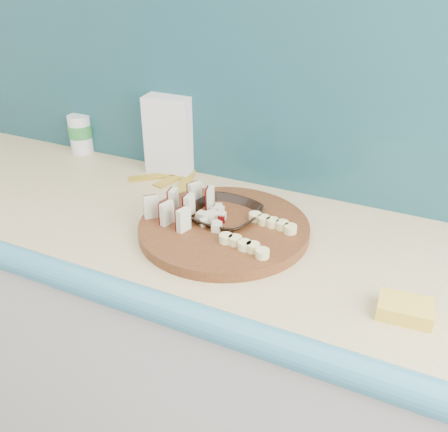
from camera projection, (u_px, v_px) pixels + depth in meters
kitchen_counter at (159, 348)px, 1.47m from camera, size 2.20×0.63×0.91m
backsplash at (200, 87)px, 1.36m from camera, size 2.20×0.02×0.50m
cutting_board at (224, 228)px, 1.16m from camera, size 0.47×0.47×0.02m
apple_wedges at (181, 205)px, 1.18m from camera, size 0.13×0.17×0.05m
apple_chunks at (215, 217)px, 1.16m from camera, size 0.06×0.06×0.02m
banana_slices at (259, 233)px, 1.10m from camera, size 0.15×0.16×0.02m
brown_bowl at (224, 216)px, 1.19m from camera, size 0.18×0.18×0.04m
flour_bag at (171, 134)px, 1.43m from camera, size 0.14×0.11×0.22m
canister at (81, 133)px, 1.58m from camera, size 0.07×0.07×0.12m
sponge at (405, 309)px, 0.90m from camera, size 0.10×0.07×0.03m
banana_peel at (171, 179)px, 1.42m from camera, size 0.21×0.18×0.01m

